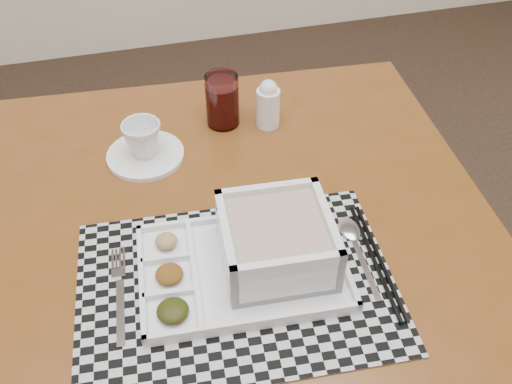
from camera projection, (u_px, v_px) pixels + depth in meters
dining_table at (231, 250)px, 1.03m from camera, size 0.99×0.99×0.69m
placemat at (237, 285)px, 0.88m from camera, size 0.51×0.38×0.00m
serving_tray at (265, 250)px, 0.88m from camera, size 0.34×0.24×0.10m
fork at (119, 292)px, 0.87m from camera, size 0.03×0.19×0.00m
spoon at (352, 235)px, 0.95m from camera, size 0.04×0.18×0.01m
chopsticks at (377, 260)px, 0.91m from camera, size 0.04×0.24×0.01m
saucer at (146, 155)px, 1.11m from camera, size 0.15×0.15×0.01m
cup at (143, 139)px, 1.08m from camera, size 0.09×0.09×0.07m
juice_glass at (222, 102)px, 1.16m from camera, size 0.07×0.07×0.11m
creamer_bottle at (268, 104)px, 1.15m from camera, size 0.05×0.05×0.11m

